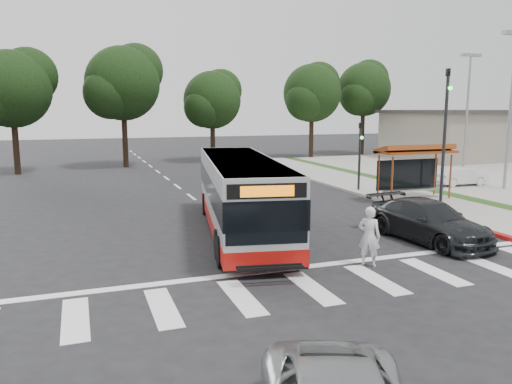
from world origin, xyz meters
name	(u,v)px	position (x,y,z in m)	size (l,w,h in m)	color
ground	(251,242)	(0.00, 0.00, 0.00)	(140.00, 140.00, 0.00)	black
sidewalk_east	(384,191)	(11.00, 8.00, 0.06)	(4.00, 40.00, 0.12)	gray
curb_east	(354,192)	(9.00, 8.00, 0.07)	(0.30, 40.00, 0.15)	#9E9991
curb_east_red	(489,232)	(9.00, -2.00, 0.08)	(0.32, 6.00, 0.15)	maroon
commercial_building	(470,136)	(30.00, 22.00, 2.20)	(14.00, 10.00, 4.40)	gray
building_roof_cap	(471,111)	(30.00, 22.00, 4.55)	(14.60, 10.60, 0.30)	#383330
crosswalk_ladder	(312,288)	(0.00, -5.00, 0.01)	(18.00, 2.60, 0.01)	silver
bus_shelter	(414,156)	(10.80, 5.10, 2.35)	(4.20, 1.60, 2.86)	#8F3E17
traffic_signal_ne_tall	(445,129)	(9.60, 1.49, 3.88)	(0.18, 0.37, 6.50)	black
traffic_signal_ne_short	(360,149)	(9.60, 8.49, 2.48)	(0.18, 0.37, 4.00)	black
lot_light_front	(512,89)	(18.00, 6.00, 5.91)	(1.90, 0.35, 9.01)	gray
lot_light_mid	(468,95)	(24.00, 16.00, 5.91)	(1.90, 0.35, 9.01)	gray
tree_ne_a	(312,92)	(16.08, 28.06, 6.39)	(6.16, 5.74, 9.30)	black
tree_ne_b	(364,89)	(23.08, 30.06, 6.92)	(6.16, 5.74, 10.02)	black
tree_north_a	(124,82)	(-1.92, 26.07, 6.92)	(6.60, 6.15, 10.17)	black
tree_north_b	(213,99)	(6.07, 28.06, 5.66)	(5.72, 5.33, 8.43)	black
tree_north_c	(13,88)	(-9.92, 24.06, 6.29)	(6.16, 5.74, 9.30)	black
transit_bus	(241,196)	(0.10, 1.51, 1.45)	(2.43, 11.21, 2.89)	#BBBDC0
pedestrian	(369,236)	(2.48, -3.83, 0.93)	(0.68, 0.44, 1.85)	silver
dark_sedan	(429,221)	(6.12, -2.04, 0.74)	(2.07, 5.09, 1.48)	black
parked_car_1	(461,176)	(16.50, 7.91, 0.66)	(1.18, 3.38, 1.11)	silver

